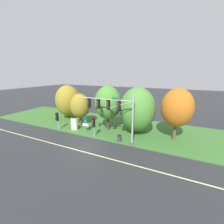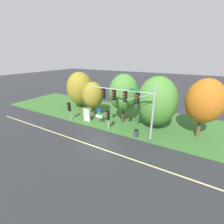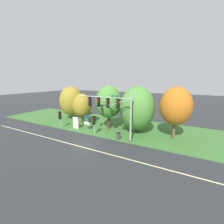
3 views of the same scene
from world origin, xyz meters
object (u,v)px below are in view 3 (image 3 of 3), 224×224
pedestrian_signal_further_along (93,121)px  tree_behind_signpost (109,102)px  trash_bin (118,136)px  traffic_signal_mast (111,107)px  pedestrian_signal_near_kerb (60,116)px  tree_left_of_mast (82,106)px  route_sign_post (87,121)px  tree_tall_centre (176,106)px  tree_nearest_road (72,101)px  info_kiosk (76,123)px  tree_mid_verge (137,108)px

pedestrian_signal_further_along → tree_behind_signpost: bearing=82.1°
trash_bin → traffic_signal_mast: bearing=-171.9°
pedestrian_signal_near_kerb → tree_behind_signpost: tree_behind_signpost is taller
tree_left_of_mast → tree_behind_signpost: tree_behind_signpost is taller
route_sign_post → pedestrian_signal_near_kerb: bearing=-165.3°
pedestrian_signal_near_kerb → pedestrian_signal_further_along: (6.76, 0.05, -0.00)m
pedestrian_signal_near_kerb → tree_left_of_mast: bearing=62.1°
pedestrian_signal_further_along → tree_tall_centre: size_ratio=0.40×
tree_nearest_road → info_kiosk: tree_nearest_road is taller
tree_left_of_mast → tree_tall_centre: 15.36m
tree_left_of_mast → info_kiosk: bearing=-77.3°
tree_nearest_road → pedestrian_signal_further_along: bearing=-31.3°
tree_mid_verge → trash_bin: tree_mid_verge is taller
tree_mid_verge → tree_tall_centre: tree_tall_centre is taller
traffic_signal_mast → tree_behind_signpost: tree_behind_signpost is taller
tree_behind_signpost → trash_bin: size_ratio=7.59×
tree_mid_verge → pedestrian_signal_further_along: bearing=-143.2°
info_kiosk → trash_bin: (8.23, -0.84, -0.47)m
pedestrian_signal_near_kerb → tree_mid_verge: 12.68m
pedestrian_signal_near_kerb → trash_bin: bearing=1.5°
tree_mid_verge → tree_tall_centre: (5.25, 0.26, 0.70)m
trash_bin → pedestrian_signal_near_kerb: bearing=-178.5°
route_sign_post → info_kiosk: size_ratio=1.27×
tree_nearest_road → tree_behind_signpost: bearing=-12.6°
tree_mid_verge → traffic_signal_mast: bearing=-121.8°
pedestrian_signal_near_kerb → tree_left_of_mast: size_ratio=0.51×
route_sign_post → tree_mid_verge: (7.35, 2.71, 2.33)m
traffic_signal_mast → info_kiosk: size_ratio=4.46×
route_sign_post → tree_behind_signpost: 4.66m
tree_nearest_road → trash_bin: tree_nearest_road is taller
tree_nearest_road → tree_mid_verge: (14.71, -1.93, 0.16)m
tree_behind_signpost → tree_tall_centre: (9.93, 0.57, 0.07)m
tree_behind_signpost → tree_left_of_mast: bearing=-179.3°
tree_tall_centre → tree_mid_verge: bearing=-177.1°
tree_nearest_road → trash_bin: (13.43, -5.56, -3.17)m
route_sign_post → tree_tall_centre: bearing=13.3°
trash_bin → pedestrian_signal_further_along: bearing=-176.5°
route_sign_post → trash_bin: route_sign_post is taller
tree_left_of_mast → tree_behind_signpost: (5.38, 0.07, 1.00)m
pedestrian_signal_further_along → tree_behind_signpost: size_ratio=0.40×
tree_behind_signpost → trash_bin: 6.18m
traffic_signal_mast → tree_behind_signpost: (-2.34, 3.47, 0.01)m
route_sign_post → tree_tall_centre: tree_tall_centre is taller
tree_mid_verge → tree_tall_centre: bearing=2.9°
tree_mid_verge → trash_bin: 5.08m
tree_mid_verge → info_kiosk: (-9.52, -2.79, -2.85)m
traffic_signal_mast → tree_nearest_road: tree_nearest_road is taller
pedestrian_signal_near_kerb → info_kiosk: bearing=24.9°
route_sign_post → tree_behind_signpost: size_ratio=0.34×
pedestrian_signal_further_along → trash_bin: (3.89, 0.24, -1.56)m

